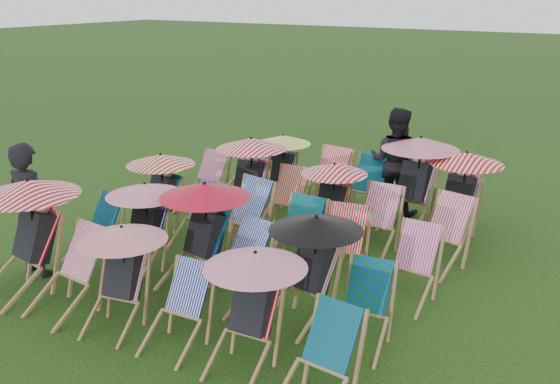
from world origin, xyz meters
The scene contains 33 objects.
ground centered at (0.00, 0.00, 0.00)m, with size 100.00×100.00×0.00m, color black.
deckchair_0 centered at (-1.99, -2.25, 0.76)m, with size 1.21×1.28×1.44m.
deckchair_1 centered at (-1.19, -2.32, 0.48)m, with size 0.70×0.93×0.97m.
deckchair_2 centered at (-0.42, -2.25, 0.61)m, with size 0.98×1.07×1.16m.
deckchair_3 centered at (0.39, -2.22, 0.42)m, with size 0.62×0.82×0.85m.
deckchair_4 centered at (1.23, -2.12, 0.64)m, with size 1.02×1.08×1.21m.
deckchair_5 centered at (2.11, -2.30, 0.44)m, with size 0.64×0.85×0.88m.
deckchair_6 centered at (-2.11, -1.08, 0.42)m, with size 0.60×0.81×0.85m.
deckchair_7 centered at (-1.22, -1.07, 0.63)m, with size 1.01×1.07×1.20m.
deckchair_8 centered at (-0.33, -0.98, 0.70)m, with size 1.13×1.20×1.34m.
deckchair_9 centered at (0.29, -1.07, 0.47)m, with size 0.78×0.97×0.95m.
deckchair_10 centered at (1.26, -1.03, 0.66)m, with size 1.05×1.11×1.24m.
deckchair_11 centered at (2.01, -1.17, 0.43)m, with size 0.67×0.86×0.85m.
deckchair_12 centered at (-2.03, 0.09, 0.65)m, with size 1.04×1.09×1.23m.
deckchair_13 centered at (-1.19, 0.03, 0.44)m, with size 0.60×0.83×0.88m.
deckchair_14 centered at (-0.50, 0.08, 0.51)m, with size 0.83×1.04×1.03m.
deckchair_15 centered at (0.47, -0.02, 0.48)m, with size 0.64×0.89×0.95m.
deckchair_16 centered at (1.13, 0.07, 0.46)m, with size 0.75×0.95×0.93m.
deckchair_17 centered at (2.06, 0.04, 0.45)m, with size 0.60×0.83×0.89m.
deckchair_18 centered at (-2.08, 1.25, 0.48)m, with size 0.67×0.91×0.96m.
deckchair_19 centered at (-1.20, 1.29, 0.71)m, with size 1.13×1.19×1.34m.
deckchair_20 centered at (-0.46, 1.24, 0.46)m, with size 0.65×0.88×0.93m.
deckchair_21 centered at (0.34, 1.21, 0.62)m, with size 0.98×1.02×1.17m.
deckchair_22 centered at (1.11, 1.14, 0.46)m, with size 0.63×0.87×0.92m.
deckchair_23 centered at (2.06, 1.15, 0.47)m, with size 0.79×0.98×0.95m.
deckchair_24 centered at (-1.95, 2.35, 0.45)m, with size 0.69×0.89×0.91m.
deckchair_25 centered at (-1.28, 2.42, 0.61)m, with size 0.97×1.05×1.15m.
deckchair_26 centered at (-0.36, 2.39, 0.50)m, with size 0.72×0.97×1.01m.
deckchair_27 centered at (0.36, 2.41, 0.49)m, with size 0.66×0.92×0.99m.
deckchair_28 centered at (1.16, 2.43, 0.75)m, with size 1.20×1.25×1.42m.
deckchair_29 centered at (1.91, 2.37, 0.69)m, with size 1.10×1.14×1.30m.
person_left centered at (-2.37, -1.86, 0.89)m, with size 0.65×0.43×1.78m, color black.
person_rear centered at (0.69, 2.88, 0.89)m, with size 0.86×0.67×1.78m, color black.
Camera 1 is at (4.38, -6.51, 3.61)m, focal length 40.00 mm.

